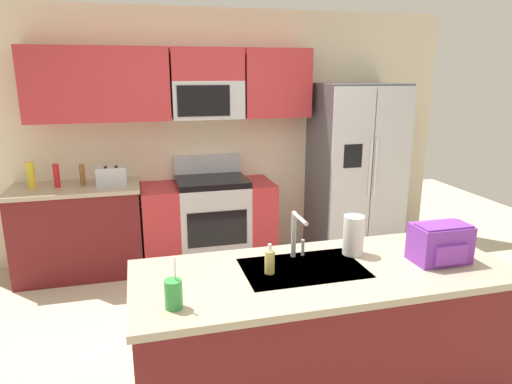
# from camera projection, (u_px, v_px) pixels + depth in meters

# --- Properties ---
(ground_plane) EXTENTS (9.00, 9.00, 0.00)m
(ground_plane) POSITION_uv_depth(u_px,v_px,m) (273.00, 353.00, 3.30)
(ground_plane) COLOR beige
(ground_plane) RESTS_ON ground
(kitchen_wall_unit) EXTENTS (5.20, 0.43, 2.60)m
(kitchen_wall_unit) POSITION_uv_depth(u_px,v_px,m) (204.00, 120.00, 4.84)
(kitchen_wall_unit) COLOR beige
(kitchen_wall_unit) RESTS_ON ground
(back_counter) EXTENTS (1.21, 0.63, 0.90)m
(back_counter) POSITION_uv_depth(u_px,v_px,m) (79.00, 230.00, 4.51)
(back_counter) COLOR maroon
(back_counter) RESTS_ON ground
(range_oven) EXTENTS (1.36, 0.61, 1.10)m
(range_oven) POSITION_uv_depth(u_px,v_px,m) (209.00, 220.00, 4.83)
(range_oven) COLOR #B7BABF
(range_oven) RESTS_ON ground
(refrigerator) EXTENTS (0.90, 0.76, 1.85)m
(refrigerator) POSITION_uv_depth(u_px,v_px,m) (355.00, 169.00, 5.04)
(refrigerator) COLOR #4C4F54
(refrigerator) RESTS_ON ground
(island_counter) EXTENTS (2.12, 0.83, 0.90)m
(island_counter) POSITION_uv_depth(u_px,v_px,m) (320.00, 340.00, 2.67)
(island_counter) COLOR maroon
(island_counter) RESTS_ON ground
(toaster) EXTENTS (0.28, 0.16, 0.18)m
(toaster) POSITION_uv_depth(u_px,v_px,m) (111.00, 176.00, 4.41)
(toaster) COLOR #B7BABF
(toaster) RESTS_ON back_counter
(pepper_mill) EXTENTS (0.05, 0.05, 0.21)m
(pepper_mill) POSITION_uv_depth(u_px,v_px,m) (82.00, 175.00, 4.39)
(pepper_mill) COLOR brown
(pepper_mill) RESTS_ON back_counter
(bottle_yellow) EXTENTS (0.07, 0.07, 0.25)m
(bottle_yellow) POSITION_uv_depth(u_px,v_px,m) (31.00, 175.00, 4.29)
(bottle_yellow) COLOR yellow
(bottle_yellow) RESTS_ON back_counter
(bottle_red) EXTENTS (0.06, 0.06, 0.23)m
(bottle_red) POSITION_uv_depth(u_px,v_px,m) (57.00, 176.00, 4.33)
(bottle_red) COLOR red
(bottle_red) RESTS_ON back_counter
(sink_faucet) EXTENTS (0.08, 0.21, 0.28)m
(sink_faucet) POSITION_uv_depth(u_px,v_px,m) (296.00, 231.00, 2.67)
(sink_faucet) COLOR #B7BABF
(sink_faucet) RESTS_ON island_counter
(drink_cup_green) EXTENTS (0.08, 0.08, 0.26)m
(drink_cup_green) POSITION_uv_depth(u_px,v_px,m) (174.00, 294.00, 2.12)
(drink_cup_green) COLOR green
(drink_cup_green) RESTS_ON island_counter
(soap_dispenser) EXTENTS (0.06, 0.06, 0.17)m
(soap_dispenser) POSITION_uv_depth(u_px,v_px,m) (270.00, 261.00, 2.49)
(soap_dispenser) COLOR #D8CC66
(soap_dispenser) RESTS_ON island_counter
(paper_towel_roll) EXTENTS (0.12, 0.12, 0.24)m
(paper_towel_roll) POSITION_uv_depth(u_px,v_px,m) (353.00, 235.00, 2.74)
(paper_towel_roll) COLOR white
(paper_towel_roll) RESTS_ON island_counter
(backpack) EXTENTS (0.32, 0.22, 0.23)m
(backpack) POSITION_uv_depth(u_px,v_px,m) (441.00, 242.00, 2.63)
(backpack) COLOR purple
(backpack) RESTS_ON island_counter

